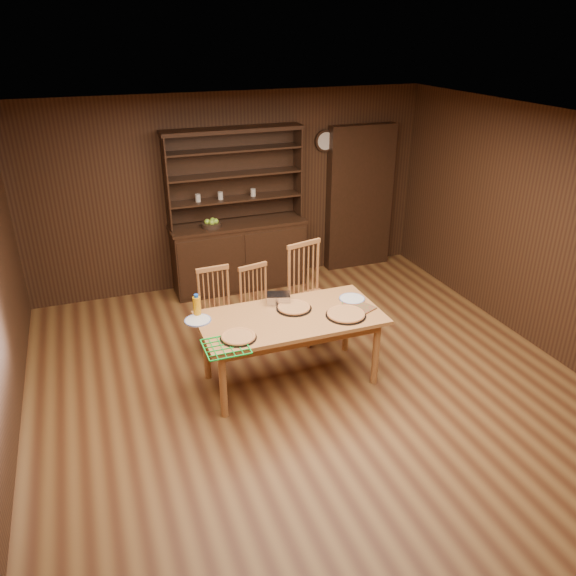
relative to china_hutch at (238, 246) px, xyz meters
name	(u,v)px	position (x,y,z in m)	size (l,w,h in m)	color
floor	(316,395)	(0.00, -2.75, -0.60)	(6.00, 6.00, 0.00)	brown
room_shell	(320,248)	(0.00, -2.75, 0.98)	(6.00, 6.00, 6.00)	silver
china_hutch	(238,246)	(0.00, 0.00, 0.00)	(1.84, 0.52, 2.17)	black
doorway	(359,198)	(1.90, 0.15, 0.45)	(1.00, 0.18, 2.10)	black
wall_clock	(325,141)	(1.35, 0.20, 1.30)	(0.30, 0.05, 0.30)	black
dining_table	(291,324)	(-0.14, -2.42, 0.07)	(1.80, 0.90, 0.75)	#AA743B
chair_left	(217,307)	(-0.68, -1.50, -0.09)	(0.41, 0.39, 0.96)	#C17642
chair_center	(257,302)	(-0.21, -1.51, -0.11)	(0.44, 0.43, 0.92)	#C17642
chair_right	(309,288)	(0.39, -1.60, 0.01)	(0.56, 0.55, 1.14)	#C17642
pizza_left	(238,337)	(-0.75, -2.66, 0.17)	(0.34, 0.34, 0.04)	black
pizza_right	(346,314)	(0.37, -2.60, 0.17)	(0.40, 0.40, 0.04)	black
pizza_center	(294,307)	(-0.06, -2.29, 0.17)	(0.36, 0.36, 0.04)	black
cooling_rack	(226,346)	(-0.89, -2.76, 0.16)	(0.38, 0.38, 0.02)	green
plate_left	(198,320)	(-1.02, -2.20, 0.16)	(0.26, 0.26, 0.02)	silver
plate_right	(352,299)	(0.59, -2.29, 0.16)	(0.27, 0.27, 0.02)	silver
foil_dish	(279,298)	(-0.15, -2.09, 0.20)	(0.24, 0.17, 0.09)	silver
juice_bottle	(197,306)	(-1.00, -2.08, 0.26)	(0.08, 0.08, 0.23)	orange
pot_holder_a	(364,308)	(0.61, -2.52, 0.16)	(0.19, 0.19, 0.01)	#AB1325
pot_holder_b	(351,302)	(0.54, -2.36, 0.16)	(0.19, 0.19, 0.01)	#AB1325
fruit_bowl	(211,224)	(-0.37, -0.07, 0.39)	(0.26, 0.26, 0.12)	black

